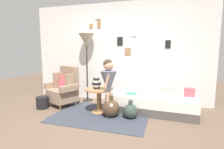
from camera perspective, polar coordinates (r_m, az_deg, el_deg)
The scene contains 15 objects.
ground_plane at distance 3.33m, azimuth -7.64°, elevation -16.84°, with size 12.00×12.00×0.00m, color brown.
gallery_wall at distance 4.85m, azimuth 1.80°, elevation 6.96°, with size 4.80×0.12×2.60m.
rug at distance 3.93m, azimuth -3.51°, elevation -12.68°, with size 1.98×1.45×0.01m, color #333842.
armchair at distance 4.63m, azimuth -14.90°, elevation -4.14°, with size 0.89×0.80×0.97m.
daybed at distance 4.15m, azimuth 12.40°, elevation -8.89°, with size 1.94×0.90×0.40m.
pillow_head at distance 4.14m, azimuth 23.36°, elevation -5.24°, with size 0.21×0.12×0.18m, color #D64C56.
pillow_mid at distance 4.06m, azimuth 20.55°, elevation -5.59°, with size 0.19×0.12×0.15m, color beige.
side_table at distance 3.98m, azimuth -4.16°, elevation -6.55°, with size 0.61×0.61×0.54m.
vase_striped at distance 3.92m, azimuth -4.95°, elevation -2.72°, with size 0.19×0.19×0.29m.
floor_lamp at distance 4.83m, azimuth -8.07°, elevation 10.09°, with size 0.41×0.41×1.80m.
person_child at distance 3.66m, azimuth -1.12°, elevation -1.77°, with size 0.34×0.34×1.20m.
book_on_daybed at distance 4.04m, azimuth 6.31°, elevation -6.05°, with size 0.22×0.16×0.03m, color #37AF64.
demijohn_near at distance 3.78m, azimuth -0.39°, elevation -10.58°, with size 0.37×0.37×0.45m.
demijohn_far at distance 3.72m, azimuth 5.88°, elevation -11.49°, with size 0.30×0.30×0.38m.
magazine_basket at distance 4.61m, azimuth -21.27°, elevation -8.29°, with size 0.28×0.28×0.28m, color black.
Camera 1 is at (1.28, -2.73, 1.40)m, focal length 28.77 mm.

